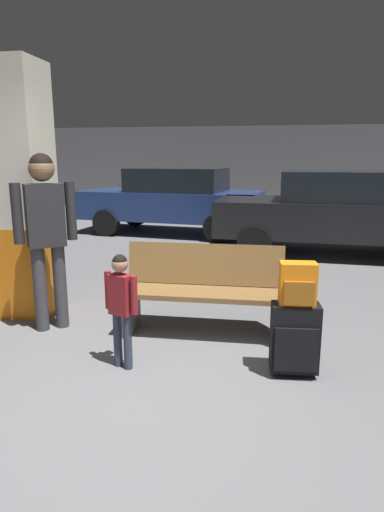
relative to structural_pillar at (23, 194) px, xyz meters
The scene contains 10 objects.
ground_plane 3.15m from the structural_pillar, 50.42° to the left, with size 18.00×18.00×0.10m, color slate.
garage_back_wall 11.18m from the structural_pillar, 80.75° to the left, with size 18.00×0.12×2.80m, color #565658.
structural_pillar is the anchor object (origin of this frame).
bench 2.25m from the structural_pillar, ahead, with size 1.61×0.56×0.89m.
suitcase 3.24m from the structural_pillar, 19.62° to the right, with size 0.40×0.26×0.60m.
backpack_bright 3.13m from the structural_pillar, 19.63° to the right, with size 0.29×0.21×0.34m.
child 2.01m from the structural_pillar, 37.49° to the right, with size 0.31×0.24×0.98m.
adult 0.69m from the structural_pillar, 42.07° to the right, with size 0.51×0.41×1.78m.
parked_car_near 5.41m from the structural_pillar, 44.73° to the left, with size 4.19×1.99×1.51m.
parked_car_far 5.60m from the structural_pillar, 85.13° to the left, with size 4.28×2.21×1.51m.
Camera 1 is at (0.84, -2.57, 1.73)m, focal length 30.57 mm.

